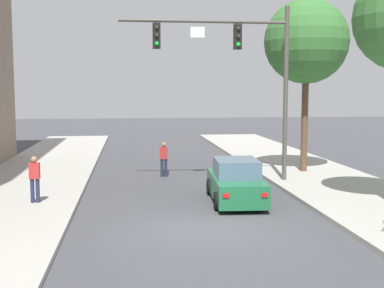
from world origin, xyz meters
TOP-DOWN VIEW (x-y plane):
  - ground_plane at (0.00, 0.00)m, footprint 120.00×120.00m
  - traffic_signal_mast at (2.52, 7.07)m, footprint 7.26×0.38m
  - car_lead_green at (1.68, 3.59)m, footprint 2.01×4.32m
  - pedestrian_sidewalk_left_walker at (-5.46, 3.68)m, footprint 0.36×0.22m
  - pedestrian_crossing_road at (-0.56, 9.37)m, footprint 0.36×0.22m
  - street_tree_second at (6.28, 9.34)m, footprint 4.03×4.03m

SIDE VIEW (x-z plane):
  - ground_plane at x=0.00m, z-range 0.00..0.00m
  - car_lead_green at x=1.68m, z-range -0.08..1.52m
  - pedestrian_crossing_road at x=-0.56m, z-range 0.09..1.73m
  - pedestrian_sidewalk_left_walker at x=-5.46m, z-range 0.24..1.88m
  - traffic_signal_mast at x=2.52m, z-range 1.62..9.12m
  - street_tree_second at x=6.28m, z-range 2.24..10.50m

